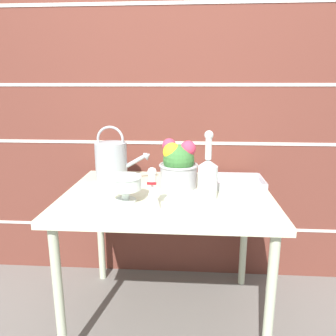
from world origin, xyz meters
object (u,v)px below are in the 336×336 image
Objects in this scene: crystal_pedestal_bowl at (125,184)px; glass_decanter at (208,176)px; flower_planter at (178,165)px; wire_tray at (239,183)px; figurine_vase at (152,192)px; watering_can at (112,161)px.

glass_decanter is (0.39, 0.08, 0.03)m from crystal_pedestal_bowl.
flower_planter is 1.00× the size of wire_tray.
crystal_pedestal_bowl is at bearing 148.49° from figurine_vase.
figurine_vase is at bearing -106.74° from flower_planter.
figurine_vase is 0.59m from wire_tray.
flower_planter is (0.24, 0.25, 0.04)m from crystal_pedestal_bowl.
figurine_vase is at bearing -146.24° from glass_decanter.
wire_tray is (0.72, -0.02, -0.11)m from watering_can.
crystal_pedestal_bowl is 0.66m from wire_tray.
glass_decanter reaches higher than watering_can.
flower_planter is (0.38, -0.07, 0.00)m from watering_can.
flower_planter is 1.37× the size of figurine_vase.
watering_can is 2.00× the size of crystal_pedestal_bowl.
flower_planter is 0.23m from glass_decanter.
glass_decanter is at bearing -129.73° from wire_tray.
watering_can is 0.97× the size of glass_decanter.
wire_tray is at bearing 41.91° from figurine_vase.
figurine_vase is at bearing -31.51° from crystal_pedestal_bowl.
watering_can is 0.36m from crystal_pedestal_bowl.
wire_tray is at bearing 28.21° from crystal_pedestal_bowl.
watering_can reaches higher than wire_tray.
wire_tray is (0.44, 0.39, -0.07)m from figurine_vase.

